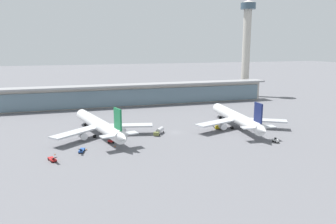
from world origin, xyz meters
TOP-DOWN VIEW (x-y plane):
  - ground_plane at (0.00, 0.00)m, footprint 1200.00×1200.00m
  - airliner_left_stand at (-35.86, 4.40)m, footprint 47.39×62.63m
  - airliner_centre_stand at (32.53, -1.07)m, footprint 48.48×63.32m
  - service_truck_near_nose_red at (-56.21, -25.05)m, footprint 3.66×6.84m
  - service_truck_under_wing_blue at (-45.40, -17.44)m, footprint 3.02×6.93m
  - service_truck_mid_apron_olive at (-8.57, -0.79)m, footprint 6.95×8.23m
  - service_truck_by_tail_white at (36.21, -29.10)m, footprint 1.82×2.93m
  - service_truck_on_taxiway_yellow at (22.88, 2.69)m, footprint 3.91×7.63m
  - service_truck_at_far_stand_red at (-32.48, -8.51)m, footprint 3.23×2.46m
  - terminal_building at (0.00, 78.54)m, footprint 192.16×12.80m
  - control_tower at (93.18, 95.19)m, footprint 12.00×12.00m
  - safety_cone_alpha at (-55.48, -17.82)m, footprint 0.62×0.62m
  - safety_cone_bravo at (-43.32, -15.30)m, footprint 0.62×0.62m
  - safety_cone_charlie at (-31.71, -14.51)m, footprint 0.62×0.62m

SIDE VIEW (x-z plane):
  - ground_plane at x=0.00m, z-range 0.00..0.00m
  - safety_cone_alpha at x=-55.48m, z-range -0.03..0.67m
  - safety_cone_bravo at x=-43.32m, z-range -0.03..0.67m
  - safety_cone_charlie at x=-31.71m, z-range -0.03..0.67m
  - service_truck_near_nose_red at x=-56.21m, z-range -0.54..2.16m
  - service_truck_under_wing_blue at x=-45.40m, z-range -0.54..2.16m
  - service_truck_by_tail_white at x=36.21m, z-range -0.15..1.90m
  - service_truck_at_far_stand_red at x=-32.48m, z-range -0.15..1.90m
  - service_truck_on_taxiway_yellow at x=22.88m, z-range 0.14..3.24m
  - service_truck_mid_apron_olive at x=-8.57m, z-range 0.23..3.18m
  - airliner_left_stand at x=-35.86m, z-range -3.12..13.73m
  - airliner_centre_stand at x=32.53m, z-range -3.12..13.73m
  - terminal_building at x=0.00m, z-range 0.27..15.47m
  - control_tower at x=93.18m, z-range 3.52..85.63m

